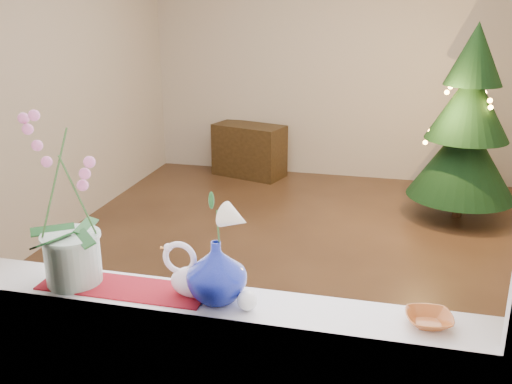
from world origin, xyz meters
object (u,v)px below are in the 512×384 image
orchid_pot (66,202)px  blue_vase (216,267)px  side_table (249,150)px  swan (193,271)px  paperweight (247,301)px  amber_dish (429,320)px  xmas_tree (467,124)px

orchid_pot → blue_vase: bearing=0.3°
orchid_pot → blue_vase: size_ratio=2.52×
side_table → swan: bearing=-61.4°
orchid_pot → swan: orchid_pot is taller
paperweight → side_table: paperweight is taller
orchid_pot → side_table: bearing=95.5°
swan → blue_vase: bearing=-1.1°
orchid_pot → amber_dish: orchid_pot is taller
blue_vase → swan: bearing=173.4°
blue_vase → paperweight: 0.18m
xmas_tree → swan: bearing=-110.6°
orchid_pot → xmas_tree: 4.21m
paperweight → swan: bearing=166.0°
xmas_tree → paperweight: bearing=-107.1°
side_table → paperweight: bearing=-58.8°
swan → amber_dish: size_ratio=1.75×
blue_vase → paperweight: size_ratio=3.61×
xmas_tree → side_table: xmas_tree is taller
swan → amber_dish: (0.90, -0.00, -0.09)m
orchid_pot → side_table: orchid_pot is taller
swan → side_table: swan is taller
orchid_pot → paperweight: (0.75, -0.04, -0.32)m
paperweight → side_table: 4.85m
paperweight → side_table: (-1.20, 4.65, -0.65)m
swan → blue_vase: 0.11m
paperweight → blue_vase: bearing=160.7°
swan → blue_vase: size_ratio=0.88×
paperweight → xmas_tree: xmas_tree is taller
swan → xmas_tree: (1.40, 3.72, -0.09)m
paperweight → xmas_tree: size_ratio=0.04×
amber_dish → xmas_tree: size_ratio=0.08×
blue_vase → xmas_tree: 3.95m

